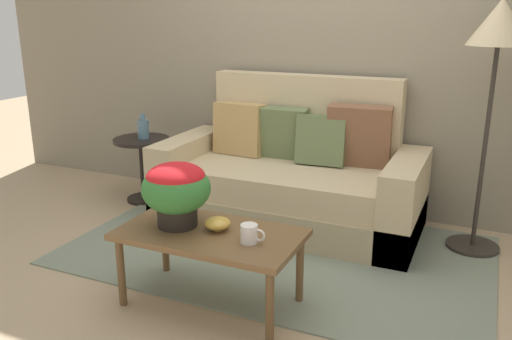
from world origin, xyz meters
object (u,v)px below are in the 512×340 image
couch (291,179)px  potted_plant (176,188)px  side_table (142,158)px  floor_lamp (498,45)px  snack_bowl (217,223)px  coffee_mug (250,234)px  coffee_table (210,240)px  table_vase (143,128)px

couch → potted_plant: couch is taller
side_table → potted_plant: 1.71m
couch → floor_lamp: 1.67m
floor_lamp → snack_bowl: (-1.26, -1.32, -0.90)m
potted_plant → snack_bowl: potted_plant is taller
coffee_mug → floor_lamp: bearing=53.5°
side_table → floor_lamp: size_ratio=0.33×
coffee_mug → couch: bearing=101.7°
coffee_table → snack_bowl: bearing=50.5°
couch → floor_lamp: size_ratio=1.18×
coffee_mug → table_vase: size_ratio=0.65×
floor_lamp → potted_plant: floor_lamp is taller
coffee_mug → coffee_table: bearing=170.8°
floor_lamp → couch: bearing=-178.4°
potted_plant → coffee_mug: potted_plant is taller
side_table → snack_bowl: size_ratio=3.85×
potted_plant → snack_bowl: bearing=7.6°
couch → coffee_table: bearing=-88.8°
coffee_mug → snack_bowl: (-0.23, 0.08, -0.01)m
couch → side_table: couch is taller
table_vase → coffee_mug: bearing=-39.5°
snack_bowl → coffee_table: bearing=-129.5°
couch → side_table: bearing=-176.8°
couch → snack_bowl: bearing=-87.5°
side_table → table_vase: (0.02, 0.01, 0.25)m
couch → snack_bowl: 1.30m
potted_plant → table_vase: bearing=131.7°
table_vase → potted_plant: bearing=-48.3°
coffee_table → side_table: (-1.34, 1.25, -0.01)m
couch → snack_bowl: (0.06, -1.29, 0.13)m
floor_lamp → coffee_table: bearing=-133.5°
table_vase → side_table: bearing=-149.9°
potted_plant → snack_bowl: 0.29m
couch → table_vase: bearing=-177.2°
side_table → snack_bowl: (1.37, -1.21, 0.09)m
coffee_table → table_vase: 1.84m
coffee_table → coffee_mug: coffee_mug is taller
floor_lamp → potted_plant: (-1.49, -1.36, -0.72)m
side_table → snack_bowl: bearing=-41.6°
couch → potted_plant: bearing=-97.6°
coffee_table → side_table: bearing=137.0°
coffee_table → potted_plant: 0.33m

